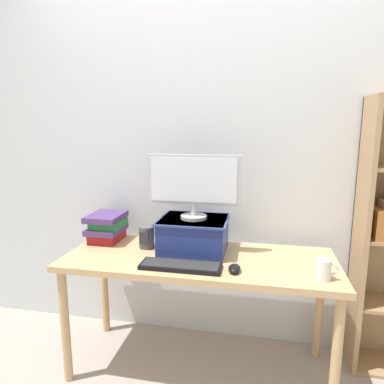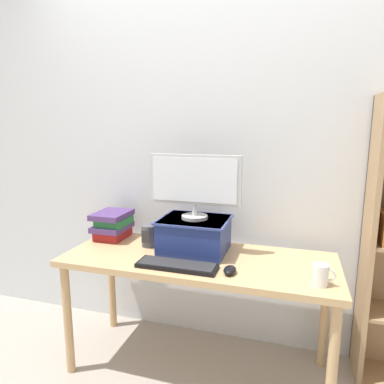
{
  "view_description": "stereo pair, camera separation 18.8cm",
  "coord_description": "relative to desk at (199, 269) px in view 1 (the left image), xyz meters",
  "views": [
    {
      "loc": [
        0.33,
        -1.85,
        1.46
      ],
      "look_at": [
        -0.05,
        0.04,
        1.09
      ],
      "focal_mm": 32.0,
      "sensor_mm": 36.0,
      "label": 1
    },
    {
      "loc": [
        0.51,
        -1.8,
        1.46
      ],
      "look_at": [
        -0.05,
        0.04,
        1.09
      ],
      "focal_mm": 32.0,
      "sensor_mm": 36.0,
      "label": 2
    }
  ],
  "objects": [
    {
      "name": "computer_monitor",
      "position": [
        -0.05,
        0.09,
        0.5
      ],
      "size": [
        0.55,
        0.16,
        0.38
      ],
      "color": "#B7B7BA",
      "rests_on": "riser_box"
    },
    {
      "name": "desk",
      "position": [
        0.0,
        0.0,
        0.0
      ],
      "size": [
        1.56,
        0.61,
        0.72
      ],
      "color": "tan",
      "rests_on": "ground_plane"
    },
    {
      "name": "book_stack",
      "position": [
        -0.64,
        0.16,
        0.17
      ],
      "size": [
        0.21,
        0.26,
        0.18
      ],
      "color": "maroon",
      "rests_on": "desk"
    },
    {
      "name": "desk_speaker",
      "position": [
        -0.35,
        0.09,
        0.15
      ],
      "size": [
        0.09,
        0.1,
        0.14
      ],
      "color": "#4C4C51",
      "rests_on": "desk"
    },
    {
      "name": "ground_plane",
      "position": [
        0.0,
        0.0,
        -0.64
      ],
      "size": [
        12.0,
        12.0,
        0.0
      ],
      "primitive_type": "plane",
      "color": "#9E9389"
    },
    {
      "name": "keyboard",
      "position": [
        -0.07,
        -0.18,
        0.09
      ],
      "size": [
        0.43,
        0.14,
        0.02
      ],
      "color": "black",
      "rests_on": "desk"
    },
    {
      "name": "back_wall",
      "position": [
        0.0,
        0.42,
        0.66
      ],
      "size": [
        7.0,
        0.08,
        2.6
      ],
      "color": "silver",
      "rests_on": "ground_plane"
    },
    {
      "name": "computer_mouse",
      "position": [
        0.22,
        -0.17,
        0.1
      ],
      "size": [
        0.06,
        0.1,
        0.04
      ],
      "color": "black",
      "rests_on": "desk"
    },
    {
      "name": "coffee_mug",
      "position": [
        0.65,
        -0.18,
        0.13
      ],
      "size": [
        0.11,
        0.07,
        0.1
      ],
      "color": "white",
      "rests_on": "desk"
    },
    {
      "name": "riser_box",
      "position": [
        -0.05,
        0.09,
        0.19
      ],
      "size": [
        0.41,
        0.35,
        0.2
      ],
      "color": "navy",
      "rests_on": "desk"
    }
  ]
}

